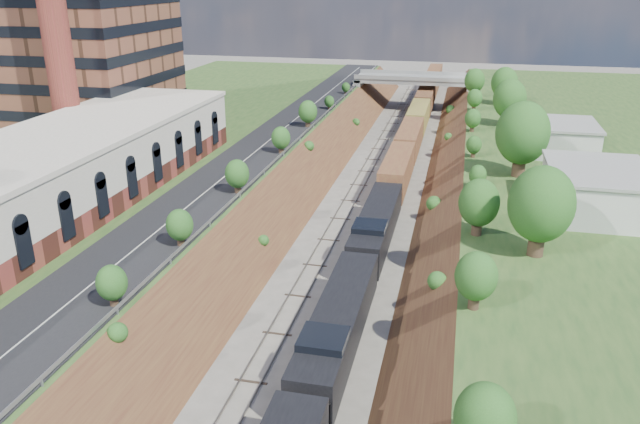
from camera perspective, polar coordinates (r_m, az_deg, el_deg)
platform_left at (r=85.23m, az=-18.18°, el=3.43°), size 44.00×180.00×5.00m
embankment_left at (r=77.27m, az=-3.80°, el=0.74°), size 10.00×180.00×10.00m
embankment_right at (r=74.28m, az=12.69°, el=-0.60°), size 10.00×180.00×10.00m
rail_left_track at (r=75.35m, az=2.33°, el=0.31°), size 1.58×180.00×0.18m
rail_right_track at (r=74.64m, az=6.26°, el=-0.01°), size 1.58×180.00×0.18m
road at (r=77.07m, az=-7.10°, el=4.52°), size 8.00×180.00×0.10m
guardrail at (r=75.47m, az=-4.23°, el=4.67°), size 0.10×171.00×0.70m
commercial_building at (r=63.53m, az=-24.81°, el=2.40°), size 14.30×62.30×7.00m
overpass at (r=133.53m, az=8.60°, el=11.33°), size 24.50×8.30×7.40m
white_building_near at (r=65.74m, az=23.97°, el=1.73°), size 9.00×12.00×4.00m
white_building_far at (r=86.61m, az=21.22°, el=6.28°), size 8.00×10.00×3.60m
tree_right_large at (r=52.69m, az=19.58°, el=0.61°), size 5.25×5.25×7.61m
tree_left_crest at (r=41.61m, az=-21.25°, el=-8.66°), size 2.45×2.45×3.55m
freight_train at (r=96.16m, az=8.07°, el=6.30°), size 3.16×160.64×4.69m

